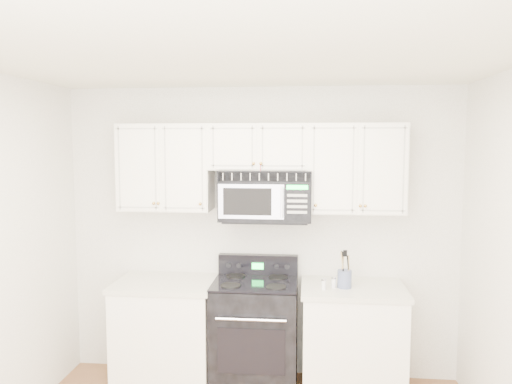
# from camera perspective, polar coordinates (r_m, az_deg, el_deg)

# --- Properties ---
(room) EXTENTS (3.51, 3.51, 2.61)m
(room) POSITION_cam_1_polar(r_m,az_deg,el_deg) (2.82, -2.73, -11.00)
(room) COLOR olive
(room) RESTS_ON ground
(base_cabinet_left) EXTENTS (0.86, 0.65, 0.92)m
(base_cabinet_left) POSITION_cam_1_polar(r_m,az_deg,el_deg) (4.60, -10.18, -15.90)
(base_cabinet_left) COLOR white
(base_cabinet_left) RESTS_ON ground
(base_cabinet_right) EXTENTS (0.86, 0.65, 0.92)m
(base_cabinet_right) POSITION_cam_1_polar(r_m,az_deg,el_deg) (4.46, 10.93, -16.64)
(base_cabinet_right) COLOR white
(base_cabinet_right) RESTS_ON ground
(range) EXTENTS (0.71, 0.65, 1.11)m
(range) POSITION_cam_1_polar(r_m,az_deg,el_deg) (4.45, -0.09, -15.77)
(range) COLOR black
(range) RESTS_ON ground
(upper_cabinets) EXTENTS (2.44, 0.37, 0.75)m
(upper_cabinets) POSITION_cam_1_polar(r_m,az_deg,el_deg) (4.28, 0.39, 3.29)
(upper_cabinets) COLOR white
(upper_cabinets) RESTS_ON ground
(microwave) EXTENTS (0.78, 0.44, 0.43)m
(microwave) POSITION_cam_1_polar(r_m,az_deg,el_deg) (4.26, 1.12, -0.35)
(microwave) COLOR black
(microwave) RESTS_ON ground
(utensil_crock) EXTENTS (0.12, 0.12, 0.31)m
(utensil_crock) POSITION_cam_1_polar(r_m,az_deg,el_deg) (4.22, 10.08, -9.65)
(utensil_crock) COLOR #4D5986
(utensil_crock) RESTS_ON base_cabinet_right
(shaker_salt) EXTENTS (0.04, 0.04, 0.09)m
(shaker_salt) POSITION_cam_1_polar(r_m,az_deg,el_deg) (4.16, 7.75, -10.38)
(shaker_salt) COLOR silver
(shaker_salt) RESTS_ON base_cabinet_right
(shaker_pepper) EXTENTS (0.04, 0.04, 0.09)m
(shaker_pepper) POSITION_cam_1_polar(r_m,az_deg,el_deg) (4.21, 8.87, -10.16)
(shaker_pepper) COLOR silver
(shaker_pepper) RESTS_ON base_cabinet_right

